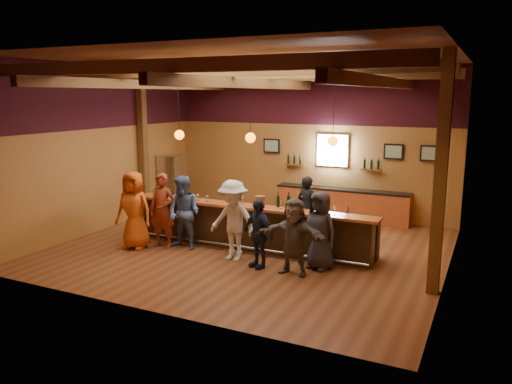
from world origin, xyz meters
TOP-DOWN VIEW (x-y plane):
  - room at (0.00, 0.06)m, footprint 9.04×9.00m
  - bar_counter at (0.02, 0.15)m, footprint 6.30×1.07m
  - back_bar_cabinet at (1.20, 3.72)m, footprint 4.00×0.52m
  - window at (0.80, 3.95)m, footprint 0.95×0.09m
  - framed_pictures at (1.67, 3.94)m, footprint 5.35×0.05m
  - wine_shelves at (0.80, 3.88)m, footprint 3.00×0.18m
  - pendant_lights at (0.00, 0.00)m, footprint 4.24×0.24m
  - stainless_fridge at (-4.10, 2.60)m, footprint 0.70×0.70m
  - customer_orange at (-2.56, -1.20)m, footprint 1.01×0.73m
  - customer_redvest at (-1.99, -0.83)m, footprint 0.71×0.51m
  - customer_denim at (-1.44, -0.72)m, footprint 0.91×0.72m
  - customer_white at (0.02, -0.95)m, footprint 1.27×0.84m
  - customer_navy at (0.75, -1.15)m, footprint 0.96×0.68m
  - customer_brown at (1.59, -1.20)m, footprint 1.52×0.51m
  - customer_dark at (1.97, -0.65)m, footprint 0.95×0.75m
  - bartender at (0.98, 1.28)m, footprint 0.70×0.57m
  - ice_bucket at (0.34, -0.18)m, footprint 0.24×0.24m
  - bottle_a at (0.73, -0.02)m, footprint 0.08×0.08m
  - bottle_b at (1.00, -0.05)m, footprint 0.08×0.08m
  - glass_a at (-2.77, -0.17)m, footprint 0.08×0.08m
  - glass_b at (-1.83, -0.17)m, footprint 0.08×0.08m
  - glass_c at (-1.37, -0.21)m, footprint 0.07×0.07m
  - glass_d at (-1.07, -0.23)m, footprint 0.07×0.07m
  - glass_e at (-0.18, -0.09)m, footprint 0.09×0.09m
  - glass_f at (0.85, -0.12)m, footprint 0.08×0.08m
  - glass_g at (1.35, -0.19)m, footprint 0.07×0.07m
  - glass_h at (2.15, -0.21)m, footprint 0.09×0.09m

SIDE VIEW (x-z plane):
  - back_bar_cabinet at x=1.20m, z-range 0.00..0.95m
  - bar_counter at x=0.02m, z-range -0.03..1.08m
  - customer_navy at x=0.75m, z-range 0.00..1.51m
  - customer_brown at x=1.59m, z-range 0.00..1.62m
  - bartender at x=0.98m, z-range 0.00..1.67m
  - customer_dark at x=1.97m, z-range 0.00..1.69m
  - customer_denim at x=-1.44m, z-range 0.00..1.80m
  - stainless_fridge at x=-4.10m, z-range 0.00..1.80m
  - customer_redvest at x=-1.99m, z-range 0.00..1.84m
  - customer_white at x=0.02m, z-range 0.00..1.84m
  - customer_orange at x=-2.56m, z-range 0.00..1.90m
  - glass_d at x=-1.07m, z-range 1.15..1.31m
  - glass_c at x=-1.37m, z-range 1.15..1.31m
  - glass_g at x=1.35m, z-range 1.15..1.31m
  - glass_a at x=-2.77m, z-range 1.15..1.31m
  - glass_f at x=0.85m, z-range 1.15..1.33m
  - ice_bucket at x=0.34m, z-range 1.11..1.37m
  - bottle_a at x=0.73m, z-range 1.07..1.42m
  - glass_b at x=-1.83m, z-range 1.15..1.34m
  - glass_e at x=-0.18m, z-range 1.15..1.35m
  - glass_h at x=2.15m, z-range 1.15..1.35m
  - bottle_b at x=1.00m, z-range 1.07..1.46m
  - wine_shelves at x=0.80m, z-range 1.47..1.77m
  - window at x=0.80m, z-range 1.57..2.52m
  - framed_pictures at x=1.67m, z-range 1.88..2.33m
  - pendant_lights at x=0.00m, z-range 2.02..3.39m
  - room at x=0.00m, z-range 0.95..5.47m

